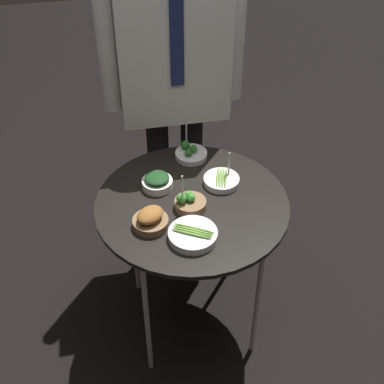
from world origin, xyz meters
The scene contains 9 objects.
ground_plane centered at (0.00, 0.00, 0.00)m, with size 8.00×8.00×0.00m, color black.
serving_cart centered at (0.00, 0.00, 0.64)m, with size 0.72×0.72×0.68m.
bowl_broccoli_near_rim centered at (-0.02, -0.03, 0.71)m, with size 0.12×0.12×0.16m.
bowl_roast_mid_right centered at (-0.17, -0.09, 0.71)m, with size 0.13×0.13×0.07m.
bowl_asparagus_front_right centered at (-0.03, -0.18, 0.70)m, with size 0.17×0.17×0.04m.
bowl_broccoli_center centered at (0.05, 0.28, 0.70)m, with size 0.13×0.13×0.18m.
bowl_asparagus_back_right centered at (0.13, 0.09, 0.70)m, with size 0.14×0.14×0.13m.
bowl_spinach_far_rim centered at (-0.11, 0.11, 0.71)m, with size 0.12×0.12×0.06m.
waiter_figure centered at (0.02, 0.48, 1.00)m, with size 0.58×0.22×1.57m.
Camera 1 is at (-0.29, -1.45, 1.98)m, focal length 50.00 mm.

